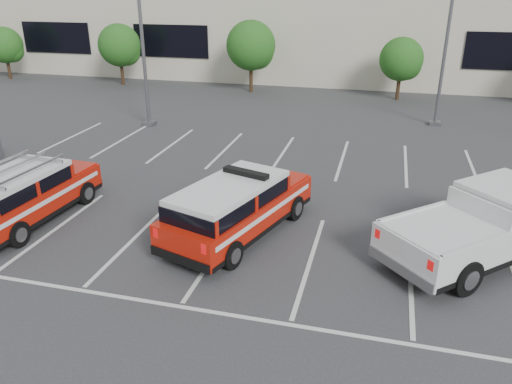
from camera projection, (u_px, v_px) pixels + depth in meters
The scene contains 12 objects.
ground at pixel (218, 250), 14.54m from camera, with size 120.00×120.00×0.00m, color #333335.
stall_markings at pixel (257, 192), 18.55m from camera, with size 23.00×15.00×0.01m, color silver.
convention_building at pixel (343, 14), 41.02m from camera, with size 60.00×16.99×13.20m.
tree_far_left at pixel (6, 46), 39.02m from camera, with size 2.77×2.77×3.99m.
tree_left at pixel (121, 47), 36.57m from camera, with size 3.07×3.07×4.42m.
tree_mid_left at pixel (252, 47), 34.13m from camera, with size 3.37×3.37×4.85m.
tree_mid_right at pixel (403, 61), 32.00m from camera, with size 2.77×2.77×3.99m.
light_pole_left at pixel (141, 25), 25.07m from camera, with size 0.90×0.60×10.24m.
light_pole_mid at pixel (449, 25), 25.12m from camera, with size 0.90×0.60×10.24m.
fire_chief_suv at pixel (238, 211), 15.11m from camera, with size 3.65×5.96×1.97m.
white_pickup at pixel (490, 229), 14.02m from camera, with size 6.34×6.21×2.03m.
ladder_suv at pixel (26, 198), 16.03m from camera, with size 2.30×5.18×2.00m.
Camera 1 is at (4.30, -12.03, 7.24)m, focal length 35.00 mm.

